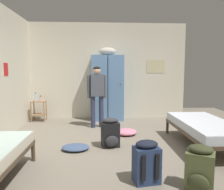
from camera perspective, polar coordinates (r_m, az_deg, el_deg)
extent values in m
plane|color=gray|center=(4.24, 0.20, -13.28)|extent=(8.25, 8.25, 0.00)
cube|color=beige|center=(6.59, -1.12, 6.22)|extent=(4.65, 0.06, 2.81)
cube|color=beige|center=(6.77, 11.27, 7.33)|extent=(0.55, 0.01, 0.40)
cube|color=red|center=(5.29, -25.84, 6.02)|extent=(0.01, 0.20, 0.28)
cube|color=#5B84B2|center=(6.30, -3.26, 1.83)|extent=(0.44, 0.52, 1.85)
cylinder|color=black|center=(6.02, -2.11, 2.81)|extent=(0.02, 0.03, 0.02)
cube|color=#5B84B2|center=(6.32, 0.92, 1.85)|extent=(0.44, 0.52, 1.85)
cylinder|color=black|center=(6.04, 2.26, 2.83)|extent=(0.02, 0.03, 0.02)
ellipsoid|color=beige|center=(6.31, -1.18, 11.26)|extent=(0.48, 0.36, 0.22)
cylinder|color=#99704C|center=(6.48, -20.26, -4.24)|extent=(0.03, 0.03, 0.55)
cylinder|color=#99704C|center=(6.38, -17.25, -4.28)|extent=(0.03, 0.03, 0.55)
cylinder|color=#99704C|center=(6.73, -19.59, -3.82)|extent=(0.03, 0.03, 0.55)
cylinder|color=#99704C|center=(6.64, -16.69, -3.86)|extent=(0.03, 0.03, 0.55)
cube|color=#99704C|center=(6.57, -18.43, -4.76)|extent=(0.38, 0.30, 0.02)
cube|color=#99704C|center=(6.51, -18.54, -1.58)|extent=(0.38, 0.30, 0.02)
cylinder|color=#473828|center=(5.51, 22.63, -7.61)|extent=(0.06, 0.06, 0.28)
cylinder|color=#473828|center=(5.20, 14.18, -8.12)|extent=(0.06, 0.06, 0.28)
cylinder|color=#473828|center=(3.57, 23.27, -15.24)|extent=(0.06, 0.06, 0.28)
cube|color=#473828|center=(4.48, 22.98, -8.53)|extent=(0.90, 1.90, 0.06)
cube|color=silver|center=(4.46, 23.03, -7.29)|extent=(0.87, 1.84, 0.14)
cube|color=silver|center=(4.44, 23.07, -6.35)|extent=(0.86, 1.82, 0.01)
cylinder|color=#473828|center=(3.79, -19.79, -13.82)|extent=(0.06, 0.06, 0.28)
cylinder|color=#2D334C|center=(5.56, -2.81, -4.30)|extent=(0.12, 0.12, 0.79)
cylinder|color=#2D334C|center=(5.52, -4.98, -4.39)|extent=(0.12, 0.12, 0.79)
cube|color=#474C56|center=(5.45, -3.95, 2.54)|extent=(0.36, 0.25, 0.54)
cylinder|color=#474C56|center=(5.49, -1.86, 2.18)|extent=(0.08, 0.08, 0.56)
cylinder|color=#474C56|center=(5.42, -6.05, 2.09)|extent=(0.08, 0.08, 0.56)
sphere|color=#DBAD89|center=(5.44, -3.98, 6.35)|extent=(0.19, 0.19, 0.19)
ellipsoid|color=black|center=(5.44, -3.98, 6.85)|extent=(0.18, 0.18, 0.11)
cylinder|color=#B2DBEA|center=(6.54, -19.21, -0.57)|extent=(0.07, 0.07, 0.21)
cylinder|color=#2666B2|center=(6.52, -19.24, 0.47)|extent=(0.04, 0.04, 0.03)
cylinder|color=beige|center=(6.44, -18.06, -0.97)|extent=(0.06, 0.06, 0.13)
cylinder|color=black|center=(6.43, -18.08, -0.26)|extent=(0.03, 0.03, 0.03)
cube|color=#566038|center=(2.97, 21.83, -17.80)|extent=(0.40, 0.37, 0.46)
ellipsoid|color=#383D23|center=(2.87, 21.48, -20.51)|extent=(0.25, 0.19, 0.20)
ellipsoid|color=#383D23|center=(2.88, 22.06, -12.88)|extent=(0.36, 0.33, 0.10)
cube|color=black|center=(3.09, 20.38, -16.30)|extent=(0.06, 0.05, 0.32)
cube|color=black|center=(3.08, 23.77, -16.52)|extent=(0.06, 0.05, 0.32)
cube|color=navy|center=(2.97, 8.92, -17.43)|extent=(0.35, 0.29, 0.46)
ellipsoid|color=black|center=(3.13, 7.85, -17.77)|extent=(0.25, 0.12, 0.20)
ellipsoid|color=black|center=(2.87, 9.01, -12.50)|extent=(0.32, 0.26, 0.10)
cube|color=black|center=(2.88, 11.66, -17.79)|extent=(0.05, 0.03, 0.32)
cube|color=black|center=(2.82, 8.21, -18.28)|extent=(0.05, 0.03, 0.32)
cube|color=black|center=(4.18, -0.45, -10.22)|extent=(0.35, 0.29, 0.46)
ellipsoid|color=#2D2D33|center=(4.07, 0.00, -11.93)|extent=(0.25, 0.12, 0.20)
ellipsoid|color=#2D2D33|center=(4.11, -0.45, -6.61)|extent=(0.32, 0.26, 0.10)
cube|color=black|center=(4.29, -1.99, -9.49)|extent=(0.05, 0.03, 0.32)
cube|color=black|center=(4.32, 0.33, -9.35)|extent=(0.05, 0.03, 0.32)
ellipsoid|color=pink|center=(4.97, 3.71, -9.52)|extent=(0.47, 0.45, 0.13)
ellipsoid|color=#42567A|center=(4.11, -9.46, -13.27)|extent=(0.49, 0.38, 0.10)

